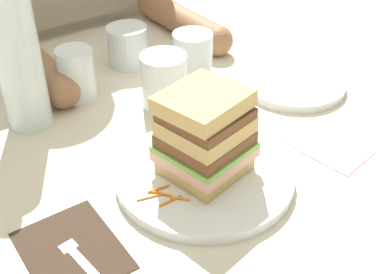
{
  "coord_description": "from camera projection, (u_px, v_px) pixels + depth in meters",
  "views": [
    {
      "loc": [
        -0.32,
        -0.44,
        0.46
      ],
      "look_at": [
        0.01,
        0.01,
        0.06
      ],
      "focal_mm": 47.15,
      "sensor_mm": 36.0,
      "label": 1
    }
  ],
  "objects": [
    {
      "name": "ground_plane",
      "position": [
        190.0,
        178.0,
        0.71
      ],
      "size": [
        3.0,
        3.0,
        0.0
      ],
      "primitive_type": "plane",
      "color": "beige"
    },
    {
      "name": "main_plate",
      "position": [
        205.0,
        175.0,
        0.71
      ],
      "size": [
        0.25,
        0.25,
        0.02
      ],
      "primitive_type": "cylinder",
      "color": "white",
      "rests_on": "ground_plane"
    },
    {
      "name": "sandwich",
      "position": [
        205.0,
        135.0,
        0.67
      ],
      "size": [
        0.13,
        0.12,
        0.13
      ],
      "color": "tan",
      "rests_on": "main_plate"
    },
    {
      "name": "carrot_shred_0",
      "position": [
        161.0,
        194.0,
        0.66
      ],
      "size": [
        0.02,
        0.03,
        0.0
      ],
      "primitive_type": "cylinder",
      "rotation": [
        0.0,
        1.57,
        5.35
      ],
      "color": "orange",
      "rests_on": "main_plate"
    },
    {
      "name": "carrot_shred_1",
      "position": [
        170.0,
        201.0,
        0.65
      ],
      "size": [
        0.03,
        0.0,
        0.0
      ],
      "primitive_type": "cylinder",
      "rotation": [
        0.0,
        1.57,
        6.26
      ],
      "color": "orange",
      "rests_on": "main_plate"
    },
    {
      "name": "carrot_shred_2",
      "position": [
        180.0,
        198.0,
        0.65
      ],
      "size": [
        0.02,
        0.02,
        0.0
      ],
      "primitive_type": "cylinder",
      "rotation": [
        0.0,
        1.57,
        2.3
      ],
      "color": "orange",
      "rests_on": "main_plate"
    },
    {
      "name": "carrot_shred_3",
      "position": [
        149.0,
        197.0,
        0.65
      ],
      "size": [
        0.03,
        0.01,
        0.0
      ],
      "primitive_type": "cylinder",
      "rotation": [
        0.0,
        1.57,
        6.01
      ],
      "color": "orange",
      "rests_on": "main_plate"
    },
    {
      "name": "carrot_shred_4",
      "position": [
        158.0,
        189.0,
        0.67
      ],
      "size": [
        0.03,
        0.01,
        0.0
      ],
      "primitive_type": "cylinder",
      "rotation": [
        0.0,
        1.57,
        2.96
      ],
      "color": "orange",
      "rests_on": "main_plate"
    },
    {
      "name": "carrot_shred_5",
      "position": [
        238.0,
        136.0,
        0.77
      ],
      "size": [
        0.02,
        0.01,
        0.0
      ],
      "primitive_type": "cylinder",
      "rotation": [
        0.0,
        1.57,
        3.5
      ],
      "color": "orange",
      "rests_on": "main_plate"
    },
    {
      "name": "carrot_shred_6",
      "position": [
        244.0,
        137.0,
        0.76
      ],
      "size": [
        0.02,
        0.01,
        0.0
      ],
      "primitive_type": "cylinder",
      "rotation": [
        0.0,
        1.57,
        0.56
      ],
      "color": "orange",
      "rests_on": "main_plate"
    },
    {
      "name": "carrot_shred_7",
      "position": [
        242.0,
        151.0,
        0.73
      ],
      "size": [
        0.01,
        0.03,
        0.0
      ],
      "primitive_type": "cylinder",
      "rotation": [
        0.0,
        1.57,
        5.02
      ],
      "color": "orange",
      "rests_on": "main_plate"
    },
    {
      "name": "carrot_shred_8",
      "position": [
        248.0,
        144.0,
        0.75
      ],
      "size": [
        0.01,
        0.02,
        0.0
      ],
      "primitive_type": "cylinder",
      "rotation": [
        0.0,
        1.57,
        2.06
      ],
      "color": "orange",
      "rests_on": "main_plate"
    },
    {
      "name": "carrot_shred_9",
      "position": [
        241.0,
        142.0,
        0.75
      ],
      "size": [
        0.02,
        0.01,
        0.0
      ],
      "primitive_type": "cylinder",
      "rotation": [
        0.0,
        1.57,
        3.64
      ],
      "color": "orange",
      "rests_on": "main_plate"
    },
    {
      "name": "carrot_shred_10",
      "position": [
        243.0,
        139.0,
        0.76
      ],
      "size": [
        0.02,
        0.02,
        0.0
      ],
      "primitive_type": "cylinder",
      "rotation": [
        0.0,
        1.57,
        5.66
      ],
      "color": "orange",
      "rests_on": "main_plate"
    },
    {
      "name": "carrot_shred_11",
      "position": [
        236.0,
        147.0,
        0.74
      ],
      "size": [
        0.02,
        0.01,
        0.0
      ],
      "primitive_type": "cylinder",
      "rotation": [
        0.0,
        1.57,
        6.1
      ],
      "color": "orange",
      "rests_on": "main_plate"
    },
    {
      "name": "carrot_shred_12",
      "position": [
        249.0,
        140.0,
        0.76
      ],
      "size": [
        0.02,
        0.02,
        0.0
      ],
      "primitive_type": "cylinder",
      "rotation": [
        0.0,
        1.57,
        0.92
      ],
      "color": "orange",
      "rests_on": "main_plate"
    },
    {
      "name": "carrot_shred_13",
      "position": [
        239.0,
        147.0,
        0.74
      ],
      "size": [
        0.03,
        0.01,
        0.0
      ],
      "primitive_type": "cylinder",
      "rotation": [
        0.0,
        1.57,
        6.2
      ],
      "color": "orange",
      "rests_on": "main_plate"
    },
    {
      "name": "carrot_shred_14",
      "position": [
        229.0,
        146.0,
        0.75
      ],
      "size": [
        0.02,
        0.02,
        0.0
      ],
      "primitive_type": "cylinder",
      "rotation": [
        0.0,
        1.57,
        5.54
      ],
      "color": "orange",
      "rests_on": "main_plate"
    },
    {
      "name": "napkin_dark",
      "position": [
        72.0,
        250.0,
        0.6
      ],
      "size": [
        0.11,
        0.14,
        0.0
      ],
      "primitive_type": "cube",
      "rotation": [
        0.0,
        0.0,
        -0.02
      ],
      "color": "#38281E",
      "rests_on": "ground_plane"
    },
    {
      "name": "fork",
      "position": [
        81.0,
        259.0,
        0.59
      ],
      "size": [
        0.03,
        0.17,
        0.0
      ],
      "color": "silver",
      "rests_on": "napkin_dark"
    },
    {
      "name": "knife",
      "position": [
        288.0,
        140.0,
        0.79
      ],
      "size": [
        0.03,
        0.2,
        0.0
      ],
      "color": "silver",
      "rests_on": "ground_plane"
    },
    {
      "name": "juice_glass",
      "position": [
        164.0,
        83.0,
        0.85
      ],
      "size": [
        0.08,
        0.08,
        0.09
      ],
      "color": "white",
      "rests_on": "ground_plane"
    },
    {
      "name": "water_bottle",
      "position": [
        15.0,
        46.0,
        0.75
      ],
      "size": [
        0.07,
        0.07,
        0.31
      ],
      "color": "silver",
      "rests_on": "ground_plane"
    },
    {
      "name": "empty_tumbler_0",
      "position": [
        128.0,
        46.0,
        0.98
      ],
      "size": [
        0.08,
        0.08,
        0.08
      ],
      "primitive_type": "cylinder",
      "color": "silver",
      "rests_on": "ground_plane"
    },
    {
      "name": "empty_tumbler_1",
      "position": [
        21.0,
        69.0,
        0.88
      ],
      "size": [
        0.07,
        0.07,
        0.1
      ],
      "primitive_type": "cylinder",
      "color": "silver",
      "rests_on": "ground_plane"
    },
    {
      "name": "empty_tumbler_2",
      "position": [
        76.0,
        74.0,
        0.87
      ],
      "size": [
        0.06,
        0.06,
        0.09
      ],
      "primitive_type": "cylinder",
      "color": "silver",
      "rests_on": "ground_plane"
    },
    {
      "name": "empty_tumbler_3",
      "position": [
        193.0,
        56.0,
        0.93
      ],
      "size": [
        0.07,
        0.07,
        0.09
      ],
      "primitive_type": "cylinder",
      "color": "silver",
      "rests_on": "ground_plane"
    },
    {
      "name": "side_plate",
      "position": [
        292.0,
        83.0,
        0.92
      ],
      "size": [
        0.19,
        0.19,
        0.01
      ],
      "primitive_type": "cylinder",
      "color": "white",
      "rests_on": "ground_plane"
    },
    {
      "name": "napkin_pink",
      "position": [
        337.0,
        151.0,
        0.76
      ],
      "size": [
        0.09,
        0.1,
        0.0
      ],
      "primitive_type": "cube",
      "rotation": [
        0.0,
        0.0,
        0.15
      ],
      "color": "pink",
      "rests_on": "ground_plane"
    }
  ]
}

